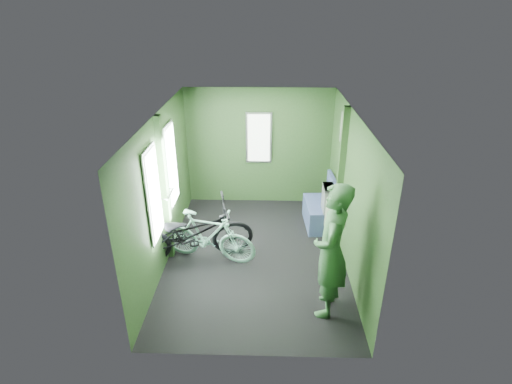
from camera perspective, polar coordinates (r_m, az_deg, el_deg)
room at (r=5.85m, az=-0.38°, el=2.71°), size 4.00×4.02×2.31m
bicycle_black at (r=6.49m, az=-8.90°, el=-9.62°), size 2.10×1.34×1.14m
bicycle_mint at (r=6.45m, az=-6.73°, el=-9.71°), size 1.61×0.91×0.97m
passenger at (r=5.08m, az=10.68°, el=-8.31°), size 0.58×0.76×1.83m
waste_box at (r=7.05m, az=10.47°, el=-2.48°), size 0.26×0.37×0.89m
bench_seat at (r=7.33m, az=9.21°, el=-2.75°), size 0.53×0.90×0.92m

